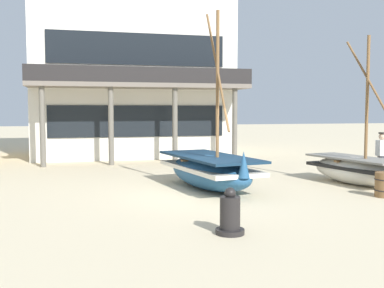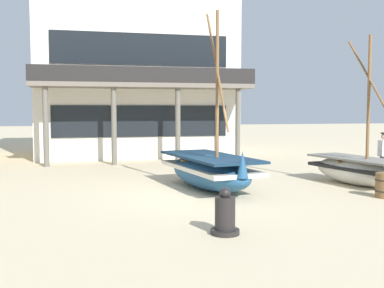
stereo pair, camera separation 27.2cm
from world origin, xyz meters
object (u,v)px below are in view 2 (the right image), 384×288
at_px(fishing_boat_near_left, 210,170).
at_px(capstan_winch, 225,216).
at_px(fisherman_by_hull, 384,157).
at_px(harbor_building_main, 134,57).
at_px(fishing_boat_centre_large, 357,169).

relative_size(fishing_boat_near_left, capstan_winch, 5.79).
height_order(fisherman_by_hull, harbor_building_main, harbor_building_main).
height_order(fishing_boat_centre_large, fisherman_by_hull, fishing_boat_centre_large).
distance_m(fishing_boat_centre_large, fisherman_by_hull, 1.36).
bearing_deg(capstan_winch, harbor_building_main, 89.97).
bearing_deg(harbor_building_main, fishing_boat_near_left, -84.91).
bearing_deg(fishing_boat_near_left, fishing_boat_centre_large, -4.17).
distance_m(fishing_boat_near_left, capstan_winch, 5.22).
bearing_deg(fishing_boat_near_left, harbor_building_main, 95.09).
bearing_deg(fishing_boat_near_left, fisherman_by_hull, 0.26).
bearing_deg(fisherman_by_hull, fishing_boat_near_left, -179.74).
relative_size(fisherman_by_hull, capstan_winch, 1.81).
xyz_separation_m(fishing_boat_centre_large, harbor_building_main, (-5.98, 12.33, 4.82)).
height_order(fishing_boat_near_left, capstan_winch, fishing_boat_near_left).
distance_m(fishing_boat_near_left, harbor_building_main, 12.92).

